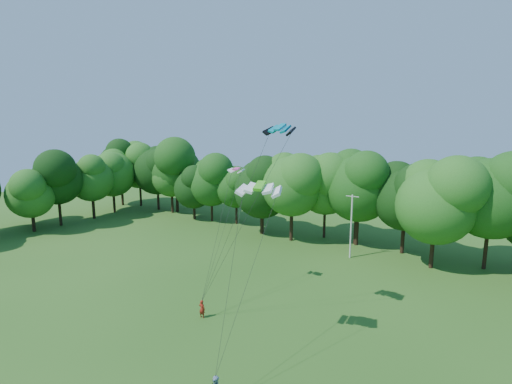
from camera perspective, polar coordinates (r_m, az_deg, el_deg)
The scene contains 8 objects.
utility_pole at distance 49.38m, azimuth 13.44°, elevation -4.70°, with size 1.56×0.20×7.80m.
kite_flyer_left at distance 35.50m, azimuth -7.72°, elevation -16.21°, with size 0.57×0.38×1.57m, color maroon.
kite_teal at distance 30.84m, azimuth 3.47°, elevation 9.23°, with size 2.54×1.25×0.58m.
kite_green at distance 27.31m, azimuth 0.51°, elevation 0.89°, with size 3.32×2.25×0.55m.
kite_pink at distance 37.76m, azimuth -2.84°, elevation 3.33°, with size 1.62×0.92×0.24m.
tree_back_west at distance 72.80m, azimuth -11.38°, elevation 4.17°, with size 9.92×9.92×14.43m.
tree_back_center at distance 54.27m, azimuth 14.26°, elevation 0.92°, with size 8.81×8.81×12.82m.
tree_flank_west at distance 72.58m, azimuth -29.55°, elevation 0.35°, with size 6.27×6.27×9.12m.
Camera 1 is at (19.68, -13.28, 16.62)m, focal length 28.00 mm.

